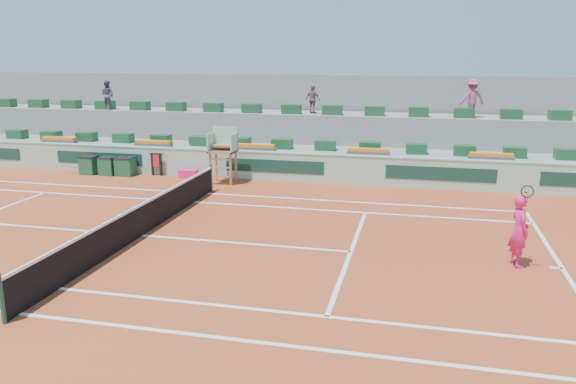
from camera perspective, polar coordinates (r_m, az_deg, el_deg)
name	(u,v)px	position (r m, az deg, el deg)	size (l,w,h in m)	color
ground	(142,236)	(17.76, -14.61, -4.30)	(90.00, 90.00, 0.00)	#923B1C
seating_tier_lower	(246,156)	(27.24, -4.24, 3.64)	(36.00, 4.00, 1.20)	gray
seating_tier_upper	(256,137)	(28.64, -3.31, 5.58)	(36.00, 2.40, 2.60)	gray
stadium_back_wall	(264,116)	(30.05, -2.46, 7.70)	(36.00, 0.40, 4.40)	gray
player_bag	(188,174)	(25.52, -10.10, 1.82)	(0.82, 0.37, 0.37)	#F21F75
spectator_left	(107,95)	(30.86, -17.88, 9.36)	(0.73, 0.57, 1.49)	#50515D
spectator_mid	(313,99)	(27.39, 2.55, 9.37)	(0.79, 0.33, 1.35)	#7C5263
spectator_right	(472,98)	(26.88, 18.19, 9.03)	(1.12, 0.64, 1.74)	#9F4F62
court_lines	(142,235)	(17.76, -14.61, -4.29)	(23.89, 11.09, 0.01)	white
tennis_net	(141,219)	(17.61, -14.71, -2.67)	(0.10, 11.97, 1.10)	black
advertising_hoarding	(232,164)	(25.17, -5.69, 2.85)	(36.00, 0.34, 1.26)	#98BFAA
umpire_chair	(224,147)	(24.09, -6.57, 4.54)	(1.10, 0.90, 2.40)	olive
seat_row_lower	(240,142)	(26.26, -4.86, 5.07)	(32.90, 0.60, 0.44)	#184927
seat_row_upper	(252,108)	(27.89, -3.70, 8.49)	(32.90, 0.60, 0.44)	#184927
flower_planters	(204,145)	(26.04, -8.56, 4.70)	(26.80, 0.36, 0.28)	#505050
drink_cooler_a	(125,166)	(26.68, -16.19, 2.53)	(0.83, 0.72, 0.84)	#194C30
drink_cooler_b	(108,166)	(26.98, -17.85, 2.53)	(0.72, 0.62, 0.84)	#194C30
drink_cooler_c	(89,165)	(27.50, -19.59, 2.60)	(0.75, 0.65, 0.84)	#194C30
towel_rack	(156,162)	(26.24, -13.22, 2.94)	(0.59, 0.10, 1.03)	black
tennis_player	(519,230)	(15.70, 22.43, -3.62)	(0.63, 0.96, 2.28)	#F21F75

